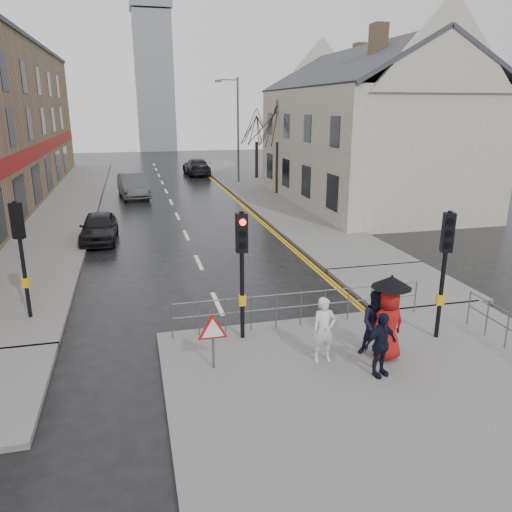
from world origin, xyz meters
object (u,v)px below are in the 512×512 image
pedestrian_with_umbrella (389,315)px  pedestrian_d (380,345)px  pedestrian_a (324,330)px  pedestrian_b (377,323)px  car_mid (133,185)px  car_parked (99,227)px

pedestrian_with_umbrella → pedestrian_d: pedestrian_with_umbrella is taller
pedestrian_a → pedestrian_b: size_ratio=0.96×
pedestrian_with_umbrella → car_mid: 25.90m
car_mid → pedestrian_b: bearing=-84.3°
pedestrian_b → car_parked: (-7.15, 13.39, -0.30)m
car_parked → pedestrian_b: bearing=-60.0°
pedestrian_b → pedestrian_d: size_ratio=1.09×
pedestrian_with_umbrella → pedestrian_d: (-0.54, -0.68, -0.37)m
pedestrian_a → pedestrian_with_umbrella: (1.53, -0.26, 0.34)m
pedestrian_with_umbrella → car_parked: pedestrian_with_umbrella is taller
car_parked → car_mid: (1.66, 11.63, 0.14)m
pedestrian_with_umbrella → car_parked: bearing=118.3°
car_parked → car_mid: bearing=83.8°
pedestrian_a → car_parked: 14.58m
car_parked → car_mid: car_mid is taller
car_parked → car_mid: size_ratio=0.80×
pedestrian_d → car_parked: size_ratio=0.39×
pedestrian_d → car_parked: (-6.78, 14.31, -0.23)m
pedestrian_a → pedestrian_d: pedestrian_a is taller
pedestrian_b → pedestrian_a: bearing=-157.6°
pedestrian_with_umbrella → pedestrian_d: size_ratio=1.39×
pedestrian_d → pedestrian_with_umbrella: bearing=35.4°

